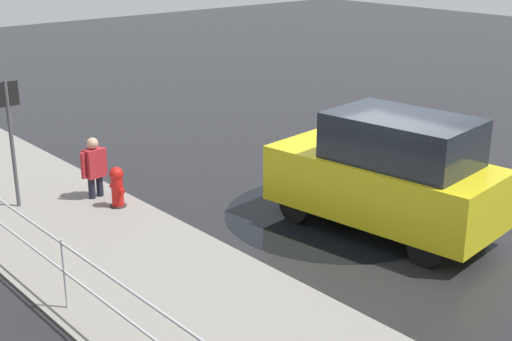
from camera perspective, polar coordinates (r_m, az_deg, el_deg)
The scene contains 8 objects.
ground_plane at distance 12.71m, azimuth 9.79°, elevation -4.23°, with size 60.00×60.00×0.00m, color black.
kerb_strip at distance 10.11m, azimuth -5.93°, elevation -10.28°, with size 24.00×3.20×0.04m, color gray.
moving_hatchback at distance 12.11m, azimuth 10.50°, elevation -0.25°, with size 4.08×2.17×2.06m.
fire_hydrant at distance 13.32m, azimuth -11.04°, elevation -1.38°, with size 0.42×0.31×0.80m.
pedestrian at distance 13.78m, azimuth -12.83°, elevation 0.43°, with size 0.27×0.57×1.22m.
metal_railing at distance 8.44m, azimuth -9.71°, elevation -11.13°, with size 10.73×0.04×1.05m.
sign_post at distance 13.47m, azimuth -19.09°, elevation 3.41°, with size 0.07×0.44×2.40m.
puddle_patch at distance 12.99m, azimuth 6.44°, elevation -3.53°, with size 4.05×4.05×0.01m, color black.
Camera 1 is at (-7.32, 9.15, 4.92)m, focal length 50.00 mm.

